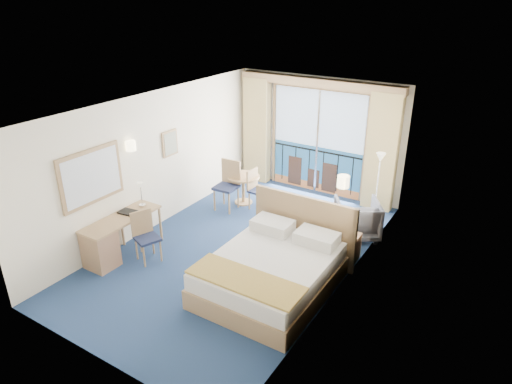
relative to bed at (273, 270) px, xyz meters
name	(u,v)px	position (x,y,z in m)	size (l,w,h in m)	color
floor	(240,249)	(-1.10, 0.70, -0.34)	(6.50, 6.50, 0.00)	navy
room_walls	(239,159)	(-1.10, 0.70, 1.44)	(4.04, 6.54, 2.72)	white
balcony_door	(317,145)	(-1.11, 3.92, 0.80)	(2.36, 0.03, 2.52)	navy
curtain_left	(257,131)	(-2.65, 3.77, 0.94)	(0.65, 0.22, 2.55)	tan
curtain_right	(382,153)	(0.45, 3.77, 0.94)	(0.65, 0.22, 2.55)	tan
pelmet	(319,83)	(-1.10, 3.80, 2.24)	(3.80, 0.25, 0.18)	#A18157
mirror	(92,177)	(-3.07, -0.80, 1.21)	(0.05, 1.25, 0.95)	#A18157
wall_print	(170,143)	(-3.07, 1.15, 1.26)	(0.04, 0.42, 0.52)	#A18157
sconce_left	(131,146)	(-3.04, 0.10, 1.51)	(0.18, 0.18, 0.18)	#FFEBB2
sconce_right	(343,182)	(0.84, 0.55, 1.51)	(0.18, 0.18, 0.18)	#FFEBB2
bed	(273,270)	(0.00, 0.00, 0.00)	(1.92, 2.29, 1.21)	#A18157
nightstand	(348,247)	(0.69, 1.45, -0.09)	(0.38, 0.36, 0.50)	#996C51
phone	(349,233)	(0.70, 1.43, 0.20)	(0.17, 0.14, 0.08)	white
armchair	(357,219)	(0.53, 2.33, 0.04)	(0.80, 0.82, 0.75)	#4F5360
floor_lamp	(379,170)	(0.60, 3.18, 0.78)	(0.20, 0.20, 1.47)	silver
desk	(105,244)	(-2.83, -0.92, 0.06)	(0.52, 1.52, 0.71)	#A18157
desk_chair	(145,233)	(-2.35, -0.43, 0.17)	(0.51, 0.51, 0.91)	#1E2646
folder	(128,212)	(-2.88, -0.30, 0.39)	(0.31, 0.23, 0.03)	black
desk_lamp	(141,189)	(-2.84, 0.04, 0.72)	(0.12, 0.12, 0.46)	silver
round_table	(243,182)	(-2.17, 2.43, 0.16)	(0.73, 0.73, 0.65)	#A18157
table_chair_a	(256,187)	(-1.80, 2.37, 0.16)	(0.40, 0.40, 0.88)	#1E2646
table_chair_b	(228,182)	(-2.31, 2.06, 0.27)	(0.49, 0.50, 1.08)	#1E2646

